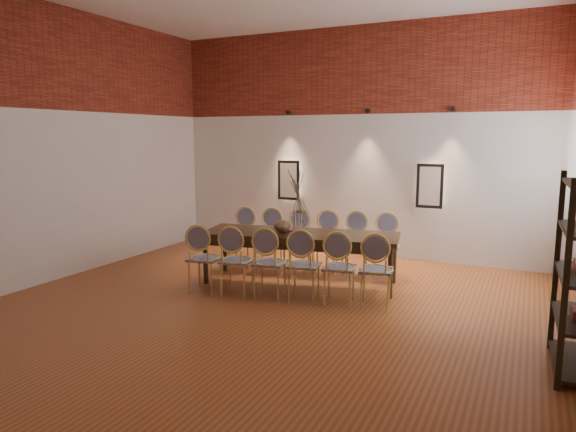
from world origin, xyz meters
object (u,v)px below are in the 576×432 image
at_px(chair_near_c, 270,263).
at_px(chair_near_f, 376,270).
at_px(chair_far_e, 355,244).
at_px(vase, 298,222).
at_px(book, 290,230).
at_px(chair_far_f, 385,246).
at_px(chair_far_a, 242,238).
at_px(chair_near_d, 304,265).
at_px(chair_near_a, 205,258).
at_px(chair_near_b, 237,260).
at_px(bowl, 282,226).
at_px(chair_far_c, 297,241).
at_px(dining_table, 300,258).
at_px(chair_far_b, 269,239).
at_px(chair_far_d, 325,243).
at_px(chair_near_e, 339,267).

xyz_separation_m(chair_near_c, chair_near_f, (1.37, 0.25, 0.00)).
distance_m(chair_far_e, vase, 1.12).
bearing_deg(book, chair_far_f, 35.04).
height_order(chair_near_c, chair_far_a, same).
relative_size(chair_near_d, chair_far_f, 1.00).
bearing_deg(chair_near_f, book, 147.73).
distance_m(chair_near_a, chair_near_b, 0.47).
distance_m(chair_near_c, bowl, 0.77).
bearing_deg(chair_near_b, chair_far_c, 72.29).
bearing_deg(chair_far_a, chair_far_c, 180.00).
xyz_separation_m(chair_far_a, chair_far_f, (2.29, 0.42, 0.00)).
bearing_deg(chair_near_d, bowl, 125.74).
bearing_deg(dining_table, vase, -180.00).
relative_size(chair_near_f, chair_far_a, 1.00).
bearing_deg(chair_far_a, chair_far_b, 180.00).
height_order(chair_near_f, vase, vase).
distance_m(chair_far_d, bowl, 0.99).
distance_m(chair_far_d, book, 0.79).
relative_size(dining_table, chair_near_b, 2.97).
bearing_deg(book, chair_near_b, -111.41).
bearing_deg(chair_far_d, chair_far_e, 180.00).
relative_size(chair_near_e, book, 3.62).
bearing_deg(chair_near_c, chair_far_a, 122.56).
height_order(chair_near_e, bowl, chair_near_e).
bearing_deg(chair_far_f, bowl, 28.76).
bearing_deg(bowl, chair_far_d, 68.32).
relative_size(chair_near_e, chair_near_f, 1.00).
bearing_deg(chair_near_d, dining_table, 107.71).
xyz_separation_m(chair_near_f, chair_far_c, (-1.64, 1.18, 0.00)).
height_order(dining_table, chair_near_e, chair_near_e).
relative_size(chair_near_c, chair_far_e, 1.00).
height_order(chair_near_a, chair_far_b, same).
xyz_separation_m(chair_near_d, book, (-0.55, 0.76, 0.30)).
bearing_deg(vase, chair_far_f, 41.85).
relative_size(chair_near_a, chair_far_e, 1.00).
distance_m(chair_far_a, chair_far_f, 2.33).
xyz_separation_m(chair_far_c, chair_far_d, (0.46, 0.08, 0.00)).
distance_m(chair_far_b, chair_far_c, 0.47).
distance_m(chair_near_c, vase, 0.87).
bearing_deg(chair_far_a, chair_near_a, 90.00).
distance_m(dining_table, chair_near_c, 0.77).
bearing_deg(book, chair_far_b, 140.94).
bearing_deg(chair_near_d, chair_near_a, 180.00).
xyz_separation_m(chair_near_c, chair_far_b, (-0.72, 1.35, 0.00)).
bearing_deg(chair_far_f, chair_near_f, 90.00).
distance_m(dining_table, chair_far_c, 0.77).
distance_m(chair_near_c, chair_far_c, 1.46).
distance_m(chair_near_e, book, 1.25).
relative_size(chair_near_b, chair_far_d, 1.00).
bearing_deg(book, chair_near_a, -129.10).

